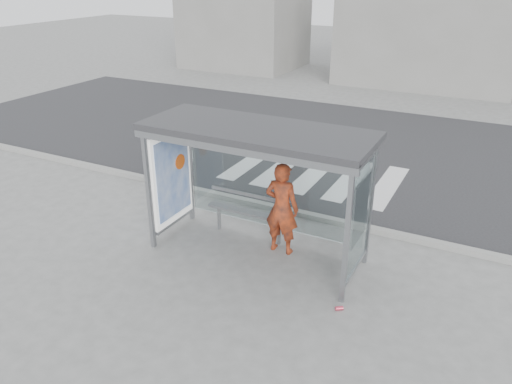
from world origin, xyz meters
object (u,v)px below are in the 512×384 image
at_px(bus_shelter, 240,157).
at_px(soda_can, 339,308).
at_px(person, 282,208).
at_px(bench, 248,212).

xyz_separation_m(bus_shelter, soda_can, (2.41, -1.01, -1.95)).
height_order(person, soda_can, person).
relative_size(bus_shelter, bench, 2.31).
bearing_deg(person, soda_can, 141.97).
bearing_deg(soda_can, bench, 148.77).
distance_m(person, soda_can, 2.30).
bearing_deg(bench, soda_can, -31.23).
xyz_separation_m(person, bench, (-0.86, 0.23, -0.38)).
height_order(bus_shelter, person, bus_shelter).
bearing_deg(bus_shelter, soda_can, -22.75).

